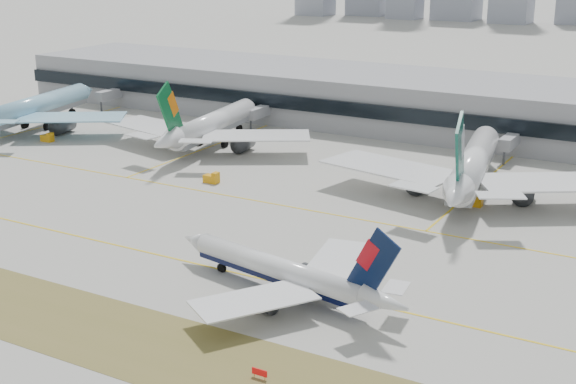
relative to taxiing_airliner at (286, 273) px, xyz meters
The scene contains 10 objects.
ground 22.11m from the taxiing_airliner, 157.46° to the left, with size 3000.00×3000.00×0.00m, color #A8A69D.
taxiing_airliner is the anchor object (origin of this frame).
widebody_korean 137.81m from the taxiing_airliner, 152.39° to the left, with size 63.74×63.16×23.09m.
widebody_eva 97.13m from the taxiing_airliner, 131.81° to the left, with size 59.94×59.19×21.59m.
widebody_cathay 65.65m from the taxiing_airliner, 81.73° to the left, with size 65.51×64.88×23.71m.
terminal 124.89m from the taxiing_airliner, 99.28° to the left, with size 280.00×43.10×15.00m.
hold_sign_right 25.68m from the taxiing_airliner, 67.87° to the right, with size 2.20×0.15×1.35m.
gse_b 63.64m from the taxiing_airliner, 135.23° to the left, with size 3.55×2.00×2.60m.
gse_a 120.89m from the taxiing_airliner, 152.86° to the left, with size 3.55×2.00×2.60m.
gse_c 59.39m from the taxiing_airliner, 77.84° to the left, with size 3.55×2.00×2.60m.
Camera 1 is at (77.29, -108.49, 53.01)m, focal length 50.00 mm.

